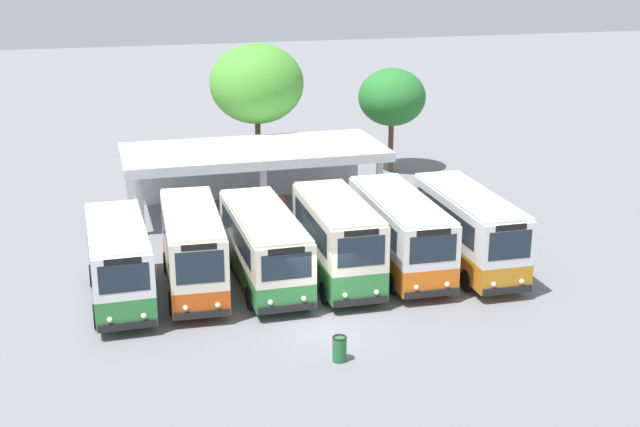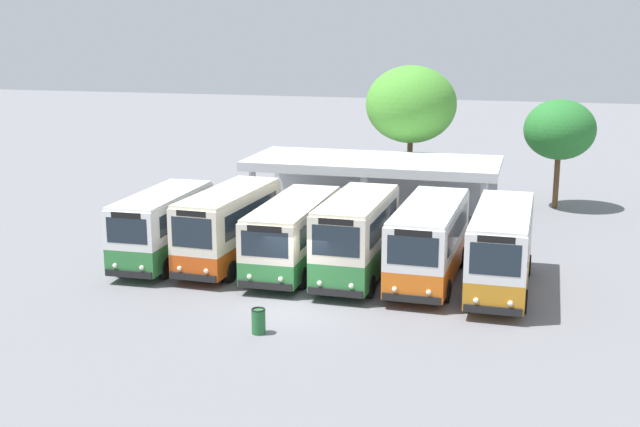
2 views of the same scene
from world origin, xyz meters
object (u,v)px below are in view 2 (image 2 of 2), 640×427
city_bus_nearest_orange (163,225)px  litter_bin_apron (258,321)px  city_bus_middle_cream (294,232)px  city_bus_fourth_amber (356,235)px  waiting_chair_second_from_end (378,215)px  waiting_chair_end_by_column (364,214)px  city_bus_fifth_blue (429,239)px  city_bus_second_in_row (229,224)px  city_bus_far_end_green (501,246)px  waiting_chair_middle_seat (392,216)px

city_bus_nearest_orange → litter_bin_apron: (6.86, -6.93, -1.31)m
city_bus_middle_cream → city_bus_fourth_amber: (2.92, -0.71, 0.24)m
city_bus_middle_cream → city_bus_fourth_amber: city_bus_fourth_amber is taller
waiting_chair_second_from_end → city_bus_middle_cream: bearing=-102.2°
city_bus_fourth_amber → litter_bin_apron: city_bus_fourth_amber is taller
city_bus_nearest_orange → waiting_chair_end_by_column: (7.04, 9.55, -1.24)m
city_bus_fifth_blue → waiting_chair_second_from_end: 10.01m
city_bus_second_in_row → waiting_chair_second_from_end: 10.41m
city_bus_middle_cream → litter_bin_apron: city_bus_middle_cream is taller
city_bus_second_in_row → city_bus_far_end_green: size_ratio=0.93×
city_bus_nearest_orange → waiting_chair_second_from_end: 12.44m
city_bus_middle_cream → litter_bin_apron: 7.69m
city_bus_nearest_orange → litter_bin_apron: size_ratio=7.66×
city_bus_middle_cream → litter_bin_apron: (1.02, -7.53, -1.22)m
city_bus_fourth_amber → waiting_chair_middle_seat: city_bus_fourth_amber is taller
city_bus_middle_cream → waiting_chair_middle_seat: 9.48m
city_bus_second_in_row → city_bus_middle_cream: bearing=1.8°
waiting_chair_end_by_column → waiting_chair_second_from_end: size_ratio=1.00×
litter_bin_apron → city_bus_fifth_blue: bearing=56.9°
city_bus_fifth_blue → waiting_chair_second_from_end: size_ratio=9.29×
city_bus_middle_cream → city_bus_far_end_green: bearing=-4.2°
city_bus_fourth_amber → city_bus_fifth_blue: size_ratio=0.86×
city_bus_fifth_blue → litter_bin_apron: 8.94m
city_bus_fourth_amber → city_bus_fifth_blue: (2.92, 0.58, -0.12)m
city_bus_far_end_green → waiting_chair_middle_seat: 11.47m
city_bus_nearest_orange → city_bus_far_end_green: city_bus_far_end_green is taller
city_bus_nearest_orange → city_bus_fifth_blue: bearing=2.3°
city_bus_middle_cream → city_bus_far_end_green: size_ratio=1.02×
city_bus_middle_cream → city_bus_fifth_blue: city_bus_fifth_blue is taller
city_bus_second_in_row → waiting_chair_second_from_end: size_ratio=8.59×
city_bus_middle_cream → city_bus_fifth_blue: 5.84m
city_bus_second_in_row → waiting_chair_middle_seat: bearing=58.3°
city_bus_nearest_orange → litter_bin_apron: 9.84m
city_bus_second_in_row → city_bus_fourth_amber: size_ratio=1.08×
city_bus_nearest_orange → waiting_chair_middle_seat: 12.92m
city_bus_second_in_row → city_bus_fourth_amber: 5.87m
city_bus_fifth_blue → waiting_chair_second_from_end: bearing=113.1°
city_bus_fifth_blue → litter_bin_apron: (-4.82, -7.41, -1.34)m
city_bus_nearest_orange → city_bus_second_in_row: bearing=9.9°
city_bus_middle_cream → waiting_chair_end_by_column: 9.10m
waiting_chair_end_by_column → litter_bin_apron: (-0.18, -16.47, -0.07)m
waiting_chair_end_by_column → waiting_chair_middle_seat: bearing=2.5°
litter_bin_apron → city_bus_far_end_green: bearing=41.7°
city_bus_far_end_green → waiting_chair_end_by_column: city_bus_far_end_green is taller
waiting_chair_end_by_column → waiting_chair_middle_seat: size_ratio=1.00×
city_bus_nearest_orange → waiting_chair_second_from_end: city_bus_nearest_orange is taller
city_bus_far_end_green → waiting_chair_end_by_column: bearing=128.3°
city_bus_fifth_blue → waiting_chair_second_from_end: (-3.89, 9.14, -1.27)m
city_bus_fourth_amber → litter_bin_apron: 7.23m
city_bus_second_in_row → city_bus_middle_cream: 2.93m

